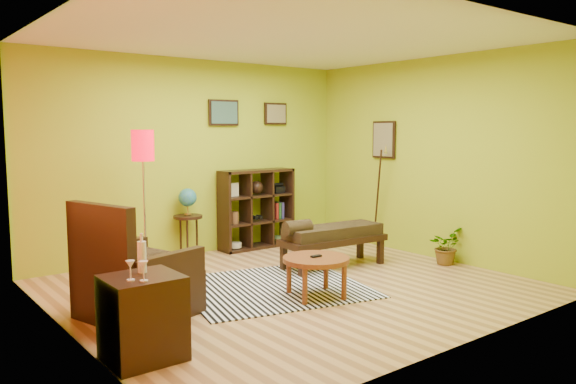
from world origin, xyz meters
TOP-DOWN VIEW (x-y plane):
  - ground at (0.00, 0.00)m, footprint 5.00×5.00m
  - room_shell at (-0.09, 0.01)m, footprint 5.04×4.54m
  - zebra_rug at (-0.21, 0.11)m, footprint 2.36×2.20m
  - coffee_table at (-0.05, -0.47)m, footprint 0.72×0.72m
  - armchair at (-1.85, 0.14)m, footprint 1.15×1.14m
  - side_cabinet at (-2.20, -0.89)m, footprint 0.57×0.52m
  - floor_lamp at (-1.22, 1.31)m, footprint 0.27×0.27m
  - globe_table at (-0.26, 2.05)m, footprint 0.40×0.40m
  - cube_shelf at (0.91, 2.03)m, footprint 1.20×0.35m
  - bench at (0.96, 0.42)m, footprint 1.50×0.63m
  - potted_plant at (2.30, -0.39)m, footprint 0.59×0.62m

SIDE VIEW (x-z plane):
  - ground at x=0.00m, z-range 0.00..0.00m
  - zebra_rug at x=-0.21m, z-range 0.00..0.01m
  - potted_plant at x=2.30m, z-range 0.00..0.39m
  - side_cabinet at x=-2.20m, z-range -0.15..0.83m
  - armchair at x=-1.85m, z-range -0.22..0.91m
  - coffee_table at x=-0.05m, z-range 0.15..0.61m
  - bench at x=0.96m, z-range 0.09..0.77m
  - cube_shelf at x=0.91m, z-range 0.00..1.20m
  - globe_table at x=-0.26m, z-range 0.25..1.24m
  - floor_lamp at x=-1.22m, z-range 0.56..2.36m
  - room_shell at x=-0.09m, z-range 0.39..3.21m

